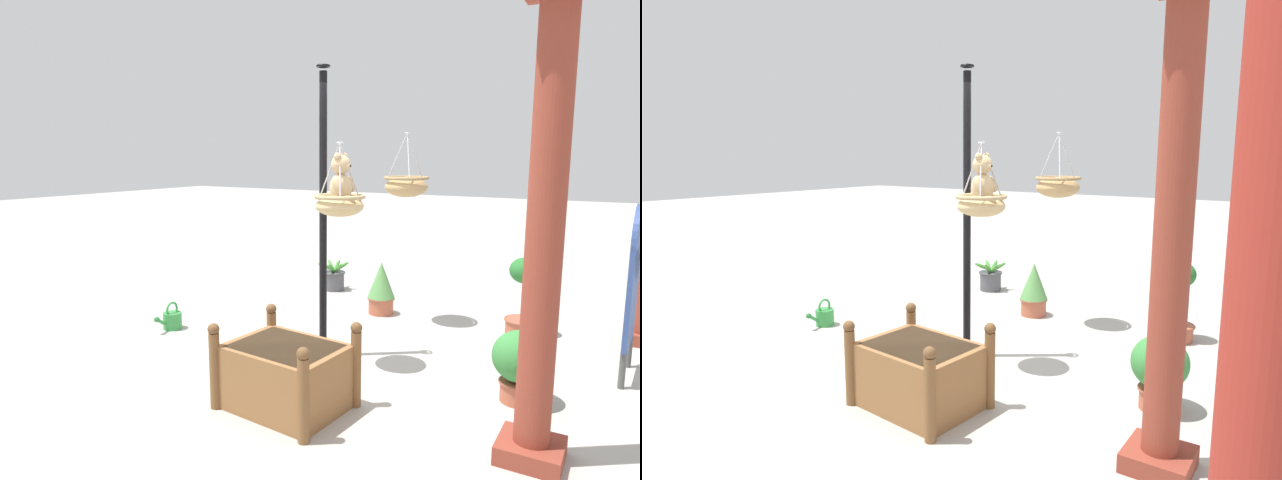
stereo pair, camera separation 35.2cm
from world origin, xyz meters
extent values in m
plane|color=#ADAAA3|center=(0.00, 0.00, 0.00)|extent=(40.00, 40.00, 0.00)
cylinder|color=black|center=(-0.24, 0.02, 1.30)|extent=(0.07, 0.07, 2.60)
cylinder|color=black|center=(-0.24, 0.02, 0.02)|extent=(0.44, 0.44, 0.04)
torus|color=black|center=(-0.24, 0.02, 2.64)|extent=(0.12, 0.12, 0.02)
ellipsoid|color=tan|center=(-0.09, 0.27, 1.44)|extent=(0.41, 0.41, 0.18)
torus|color=tan|center=(-0.09, 0.27, 1.53)|extent=(0.44, 0.44, 0.04)
ellipsoid|color=silver|center=(-0.09, 0.27, 1.46)|extent=(0.37, 0.37, 0.15)
cylinder|color=#B7B7BC|center=(-0.01, 0.32, 1.75)|extent=(0.18, 0.11, 0.46)
cylinder|color=#B7B7BC|center=(-0.18, 0.32, 1.75)|extent=(0.18, 0.11, 0.46)
cylinder|color=#B7B7BC|center=(-0.09, 0.17, 1.75)|extent=(0.01, 0.20, 0.46)
torus|color=#B7B7BC|center=(-0.09, 0.27, 1.98)|extent=(0.06, 0.06, 0.01)
ellipsoid|color=tan|center=(-0.09, 0.28, 1.60)|extent=(0.22, 0.18, 0.26)
sphere|color=tan|center=(-0.09, 0.28, 1.80)|extent=(0.20, 0.20, 0.17)
ellipsoid|color=#D9B683|center=(-0.09, 0.34, 1.78)|extent=(0.08, 0.07, 0.05)
sphere|color=black|center=(-0.09, 0.37, 1.79)|extent=(0.02, 0.02, 0.02)
sphere|color=tan|center=(-0.15, 0.28, 1.86)|extent=(0.06, 0.06, 0.06)
sphere|color=tan|center=(-0.04, 0.28, 1.86)|extent=(0.06, 0.06, 0.06)
ellipsoid|color=tan|center=(-0.21, 0.31, 1.63)|extent=(0.07, 0.13, 0.16)
ellipsoid|color=tan|center=(0.02, 0.31, 1.63)|extent=(0.07, 0.13, 0.16)
ellipsoid|color=tan|center=(-0.15, 0.37, 1.50)|extent=(0.08, 0.15, 0.08)
ellipsoid|color=tan|center=(-0.03, 0.37, 1.50)|extent=(0.08, 0.15, 0.08)
ellipsoid|color=tan|center=(-1.57, 0.29, 1.53)|extent=(0.46, 0.46, 0.22)
torus|color=#97794E|center=(-1.57, 0.29, 1.63)|extent=(0.49, 0.49, 0.04)
ellipsoid|color=silver|center=(-1.57, 0.29, 1.55)|extent=(0.41, 0.41, 0.18)
cylinder|color=#B7B7BC|center=(-1.48, 0.34, 1.87)|extent=(0.20, 0.12, 0.48)
cylinder|color=#B7B7BC|center=(-1.66, 0.34, 1.87)|extent=(0.20, 0.12, 0.48)
cylinder|color=#B7B7BC|center=(-1.57, 0.18, 1.87)|extent=(0.01, 0.22, 0.48)
torus|color=#B7B7BC|center=(-1.57, 0.29, 2.11)|extent=(0.06, 0.06, 0.01)
cylinder|color=brown|center=(0.60, 2.01, 1.38)|extent=(0.21, 0.21, 2.76)
cube|color=brown|center=(0.60, 2.01, 0.06)|extent=(0.39, 0.39, 0.12)
cube|color=olive|center=(0.79, 0.30, 0.24)|extent=(0.72, 0.89, 0.48)
cube|color=#382819|center=(0.79, 0.30, 0.45)|extent=(0.63, 0.78, 0.06)
cylinder|color=brown|center=(0.52, 0.75, 0.29)|extent=(0.08, 0.08, 0.58)
cylinder|color=brown|center=(1.15, 0.68, 0.29)|extent=(0.08, 0.08, 0.58)
cylinder|color=brown|center=(0.44, -0.08, 0.29)|extent=(0.08, 0.08, 0.58)
cylinder|color=brown|center=(1.07, -0.14, 0.29)|extent=(0.08, 0.08, 0.58)
sphere|color=brown|center=(0.52, 0.75, 0.61)|extent=(0.09, 0.09, 0.09)
sphere|color=brown|center=(1.15, 0.68, 0.61)|extent=(0.09, 0.09, 0.09)
sphere|color=brown|center=(0.44, -0.08, 0.61)|extent=(0.09, 0.09, 0.09)
sphere|color=brown|center=(1.07, -0.14, 0.61)|extent=(0.09, 0.09, 0.09)
cylinder|color=#4C4C51|center=(-2.47, -1.10, 0.13)|extent=(0.29, 0.29, 0.26)
torus|color=#444449|center=(-2.47, -1.10, 0.25)|extent=(0.33, 0.33, 0.03)
cylinder|color=#382819|center=(-2.47, -1.10, 0.24)|extent=(0.26, 0.26, 0.03)
ellipsoid|color=#478E38|center=(-2.38, -1.09, 0.32)|extent=(0.22, 0.08, 0.19)
ellipsoid|color=#478E38|center=(-2.43, -1.02, 0.32)|extent=(0.14, 0.22, 0.19)
ellipsoid|color=#478E38|center=(-2.53, -1.02, 0.33)|extent=(0.18, 0.21, 0.15)
ellipsoid|color=#478E38|center=(-2.57, -1.11, 0.33)|extent=(0.23, 0.07, 0.17)
ellipsoid|color=#478E38|center=(-2.53, -1.18, 0.33)|extent=(0.18, 0.21, 0.17)
ellipsoid|color=#478E38|center=(-2.40, -1.19, 0.34)|extent=(0.18, 0.23, 0.13)
cylinder|color=#AD563D|center=(-1.76, -0.07, 0.10)|extent=(0.29, 0.29, 0.20)
torus|color=#9C4E37|center=(-1.76, -0.07, 0.19)|extent=(0.33, 0.33, 0.03)
cylinder|color=#382819|center=(-1.76, -0.07, 0.19)|extent=(0.26, 0.26, 0.03)
cone|color=#56934C|center=(-1.76, -0.07, 0.41)|extent=(0.32, 0.32, 0.43)
cylinder|color=#AD563D|center=(-0.18, 1.79, 0.08)|extent=(0.27, 0.27, 0.17)
torus|color=#9C4E37|center=(-0.18, 1.79, 0.16)|extent=(0.30, 0.30, 0.03)
cylinder|color=#382819|center=(-0.18, 1.79, 0.15)|extent=(0.24, 0.24, 0.03)
ellipsoid|color=#38843D|center=(-0.18, 1.79, 0.36)|extent=(0.42, 0.42, 0.40)
cylinder|color=#AD563D|center=(-1.83, 1.52, 0.08)|extent=(0.34, 0.34, 0.17)
torus|color=#9C4E37|center=(-1.83, 1.52, 0.16)|extent=(0.37, 0.37, 0.03)
cylinder|color=#382819|center=(-1.83, 1.52, 0.15)|extent=(0.30, 0.30, 0.03)
cylinder|color=#4C6B38|center=(-1.83, 1.52, 0.36)|extent=(0.02, 0.02, 0.40)
ellipsoid|color=#28702D|center=(-1.83, 1.52, 0.69)|extent=(0.32, 0.32, 0.27)
cube|color=#334C8C|center=(-1.13, 2.49, 0.71)|extent=(0.62, 0.09, 0.83)
cylinder|color=#334C8C|center=(-1.13, 2.49, 1.18)|extent=(0.62, 0.09, 0.62)
cylinder|color=#4C4C4C|center=(-1.39, 2.51, 0.15)|extent=(0.05, 0.05, 0.30)
cylinder|color=#4C4C4C|center=(-0.86, 2.47, 0.15)|extent=(0.05, 0.05, 0.30)
cylinder|color=#338C3F|center=(-0.09, -1.79, 0.09)|extent=(0.20, 0.20, 0.18)
cylinder|color=#338C3F|center=(0.05, -1.79, 0.11)|extent=(0.17, 0.04, 0.14)
sphere|color=#287033|center=(0.13, -1.79, 0.16)|extent=(0.06, 0.06, 0.06)
torus|color=#338C3F|center=(-0.09, -1.79, 0.22)|extent=(0.16, 0.02, 0.16)
camera|label=1|loc=(3.92, 2.44, 1.88)|focal=30.03mm
camera|label=2|loc=(3.73, 2.74, 1.88)|focal=30.03mm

